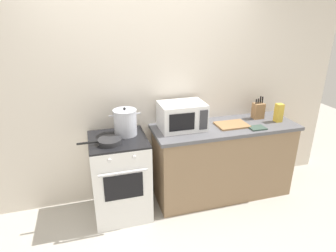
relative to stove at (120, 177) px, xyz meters
The scene contains 12 objects.
ground_plane 0.83m from the stove, 59.70° to the right, with size 10.00×10.00×0.00m, color #B2ADA3.
back_wall 1.09m from the stove, 29.72° to the left, with size 4.40×0.10×2.50m, color silver.
lower_cabinet_right 1.25m from the stove, ahead, with size 1.64×0.56×0.88m, color #8C7051.
countertop_right 1.33m from the stove, ahead, with size 1.70×0.60×0.04m, color #59595E.
stove is the anchor object (origin of this frame).
stock_pot 0.61m from the stove, 40.70° to the left, with size 0.33×0.25×0.31m.
frying_pan 0.50m from the stove, 133.46° to the right, with size 0.44×0.24×0.05m.
microwave 0.96m from the stove, ahead, with size 0.50×0.37×0.30m.
cutting_board 1.40m from the stove, ahead, with size 0.36×0.26×0.02m, color #997047.
knife_block 1.83m from the stove, ahead, with size 0.13×0.10×0.28m.
pasta_box 1.99m from the stove, ahead, with size 0.08×0.08×0.22m, color gold.
oven_mitt 1.63m from the stove, ahead, with size 0.18×0.14×0.02m, color #384C42.
Camera 1 is at (-0.60, -2.19, 2.16)m, focal length 30.95 mm.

